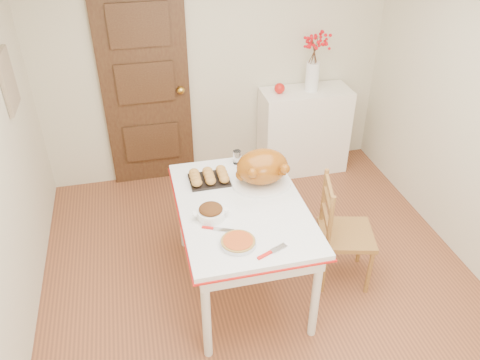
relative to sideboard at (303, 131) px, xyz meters
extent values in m
cube|color=brown|center=(-0.91, -1.78, -0.46)|extent=(3.50, 4.00, 0.00)
cube|color=beige|center=(-0.91, 0.22, 0.79)|extent=(3.50, 0.00, 2.50)
cube|color=#341A10|center=(-1.61, 0.19, 0.57)|extent=(0.85, 0.06, 2.06)
cube|color=tan|center=(-2.64, -0.58, 1.04)|extent=(0.03, 0.35, 0.45)
cube|color=white|center=(0.00, 0.00, 0.00)|extent=(0.92, 0.41, 0.92)
sphere|color=red|center=(-0.29, 0.00, 0.52)|extent=(0.11, 0.11, 0.11)
cylinder|color=#B24417|center=(-1.20, -2.01, 0.37)|extent=(0.25, 0.25, 0.05)
cylinder|color=white|center=(-0.97, -1.03, 0.40)|extent=(0.08, 0.08, 0.11)
camera|label=1|loc=(-1.73, -4.29, 2.39)|focal=35.69mm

